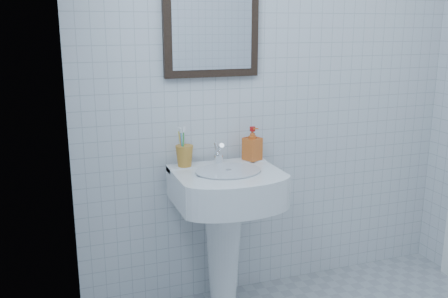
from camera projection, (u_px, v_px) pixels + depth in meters
name	position (u px, v px, depth m)	size (l,w,h in m)	color
wall_back	(275.00, 72.00, 2.71)	(2.20, 0.02, 2.50)	silver
wall_left	(84.00, 128.00, 1.25)	(0.02, 2.40, 2.50)	silver
washbasin	(225.00, 217.00, 2.56)	(0.53, 0.38, 0.81)	white
faucet	(218.00, 155.00, 2.57)	(0.05, 0.11, 0.12)	white
toothbrush_cup	(184.00, 156.00, 2.53)	(0.09, 0.09, 0.11)	#C2812D
soap_dispenser	(252.00, 144.00, 2.64)	(0.08, 0.08, 0.18)	#C54313
wall_mirror	(211.00, 15.00, 2.50)	(0.50, 0.04, 0.62)	black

